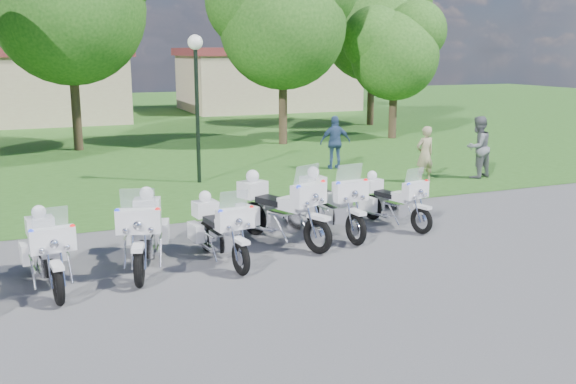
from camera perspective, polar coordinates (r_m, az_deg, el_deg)
name	(u,v)px	position (r m, az deg, el deg)	size (l,w,h in m)	color
ground	(278,254)	(12.75, -0.86, -5.51)	(100.00, 100.00, 0.00)	#545458
grass_lawn	(108,120)	(38.75, -15.73, 6.19)	(100.00, 48.00, 0.01)	#2D591C
motorcycle_2	(47,250)	(11.62, -20.62, -4.82)	(0.90, 2.29, 1.54)	black
motorcycle_3	(144,231)	(12.09, -12.68, -3.40)	(1.22, 2.42, 1.66)	black
motorcycle_4	(220,229)	(12.25, -6.09, -3.26)	(0.90, 2.24, 1.50)	black
motorcycle_5	(279,208)	(13.32, -0.80, -1.45)	(1.49, 2.46, 1.75)	black
motorcycle_6	(330,202)	(14.05, 3.78, -0.90)	(0.93, 2.47, 1.66)	black
motorcycle_7	(392,200)	(14.84, 9.24, -0.68)	(1.05, 2.09, 1.43)	black
lamp_post	(196,73)	(19.34, -8.17, 10.45)	(0.44, 0.44, 4.39)	black
tree_2	(281,13)	(27.44, -0.59, 15.60)	(6.16, 5.26, 8.21)	#38281C
tree_3	(394,48)	(29.65, 9.41, 12.54)	(4.60, 3.93, 6.13)	#38281C
tree_4	(372,21)	(34.87, 7.45, 14.87)	(6.18, 5.27, 8.24)	#38281C
building_east	(267,79)	(44.12, -1.85, 10.04)	(11.44, 7.28, 4.10)	tan
bystander_a	(425,155)	(19.82, 12.07, 3.26)	(0.62, 0.41, 1.71)	tan
bystander_b	(478,147)	(20.95, 16.51, 3.82)	(0.94, 0.73, 1.94)	slate
bystander_c	(335,143)	(21.71, 4.22, 4.40)	(1.05, 0.44, 1.80)	#354F7F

